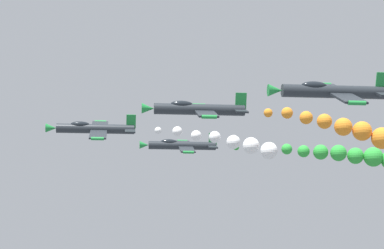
{
  "coord_description": "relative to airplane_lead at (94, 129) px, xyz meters",
  "views": [
    {
      "loc": [
        -71.99,
        7.49,
        89.94
      ],
      "look_at": [
        0.0,
        0.0,
        103.26
      ],
      "focal_mm": 63.56,
      "sensor_mm": 36.0,
      "label": 1
    }
  ],
  "objects": [
    {
      "name": "airplane_lead",
      "position": [
        0.0,
        0.0,
        0.0
      ],
      "size": [
        8.98,
        10.35,
        3.96
      ],
      "rotation": [
        0.0,
        -0.39,
        0.0
      ],
      "color": "#23282D"
    },
    {
      "name": "smoke_trail_lead",
      "position": [
        1.34,
        -17.59,
        -1.36
      ],
      "size": [
        3.58,
        15.13,
        3.49
      ],
      "color": "white"
    },
    {
      "name": "airplane_left_inner",
      "position": [
        -13.27,
        -10.66,
        -0.21
      ],
      "size": [
        9.17,
        10.35,
        3.49
      ],
      "rotation": [
        0.0,
        -0.33,
        0.0
      ],
      "color": "#23282D"
    },
    {
      "name": "smoke_trail_left_inner",
      "position": [
        -13.39,
        -26.16,
        -1.96
      ],
      "size": [
        2.41,
        13.02,
        4.14
      ],
      "color": "orange"
    },
    {
      "name": "airplane_right_inner",
      "position": [
        11.04,
        -11.12,
        -0.13
      ],
      "size": [
        9.21,
        10.35,
        3.44
      ],
      "rotation": [
        0.0,
        -0.31,
        0.0
      ],
      "color": "#23282D"
    },
    {
      "name": "smoke_trail_right_inner",
      "position": [
        9.38,
        -35.73,
        -1.63
      ],
      "size": [
        4.51,
        24.86,
        4.53
      ],
      "color": "green"
    },
    {
      "name": "airplane_left_outer",
      "position": [
        -24.15,
        -20.88,
        -0.7
      ],
      "size": [
        8.96,
        10.35,
        4.02
      ],
      "rotation": [
        0.0,
        -0.4,
        0.0
      ],
      "color": "#23282D"
    }
  ]
}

